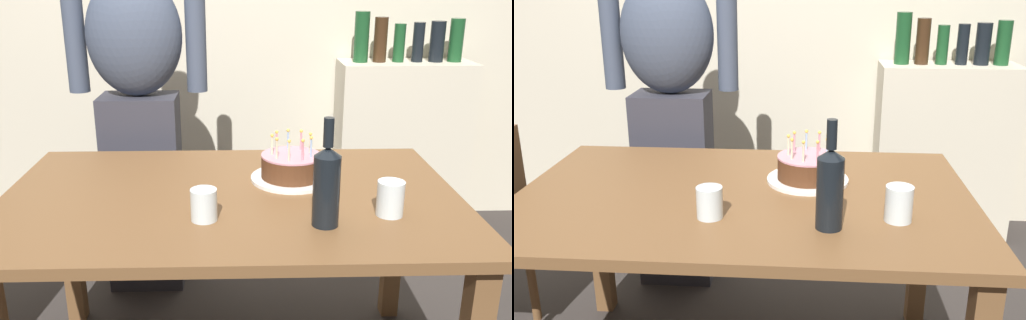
% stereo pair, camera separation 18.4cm
% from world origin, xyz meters
% --- Properties ---
extents(dining_table, '(1.50, 0.96, 0.74)m').
position_xyz_m(dining_table, '(0.00, 0.00, 0.64)').
color(dining_table, brown).
rests_on(dining_table, ground_plane).
extents(birthday_cake, '(0.28, 0.28, 0.17)m').
position_xyz_m(birthday_cake, '(0.21, 0.12, 0.78)').
color(birthday_cake, white).
rests_on(birthday_cake, dining_table).
extents(water_glass_near, '(0.08, 0.08, 0.11)m').
position_xyz_m(water_glass_near, '(0.48, -0.18, 0.79)').
color(water_glass_near, silver).
rests_on(water_glass_near, dining_table).
extents(water_glass_far, '(0.08, 0.08, 0.10)m').
position_xyz_m(water_glass_far, '(-0.08, -0.20, 0.79)').
color(water_glass_far, silver).
rests_on(water_glass_far, dining_table).
extents(wine_bottle, '(0.08, 0.08, 0.32)m').
position_xyz_m(wine_bottle, '(0.27, -0.25, 0.87)').
color(wine_bottle, black).
rests_on(wine_bottle, dining_table).
extents(person_man_bearded, '(0.61, 0.27, 1.66)m').
position_xyz_m(person_man_bearded, '(-0.42, 0.73, 0.87)').
color(person_man_bearded, '#33333D').
rests_on(person_man_bearded, ground_plane).
extents(shelf_cabinet, '(0.73, 0.30, 1.24)m').
position_xyz_m(shelf_cabinet, '(0.95, 1.33, 0.51)').
color(shelf_cabinet, beige).
rests_on(shelf_cabinet, ground_plane).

